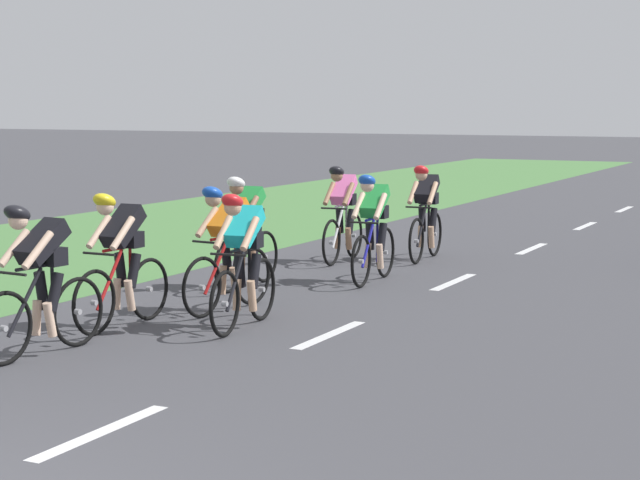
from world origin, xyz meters
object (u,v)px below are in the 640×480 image
(cyclist_ninth, at_px, (426,211))
(cyclist_fifth, at_px, (227,247))
(cyclist_fourth, at_px, (243,259))
(cyclist_seventh, at_px, (373,227))
(cyclist_second, at_px, (39,278))
(cyclist_eighth, at_px, (343,212))
(cyclist_third, at_px, (121,258))
(cyclist_sixth, at_px, (246,230))

(cyclist_ninth, bearing_deg, cyclist_fifth, -96.04)
(cyclist_fifth, bearing_deg, cyclist_fourth, -49.25)
(cyclist_fourth, relative_size, cyclist_seventh, 1.00)
(cyclist_second, bearing_deg, cyclist_fourth, 61.58)
(cyclist_seventh, height_order, cyclist_ninth, same)
(cyclist_fourth, height_order, cyclist_eighth, same)
(cyclist_third, bearing_deg, cyclist_second, -85.30)
(cyclist_fourth, distance_m, cyclist_ninth, 6.01)
(cyclist_sixth, xyz_separation_m, cyclist_eighth, (0.11, 2.83, 0.00))
(cyclist_eighth, relative_size, cyclist_ninth, 1.00)
(cyclist_third, relative_size, cyclist_fifth, 1.00)
(cyclist_sixth, xyz_separation_m, cyclist_ninth, (1.21, 3.59, 0.00))
(cyclist_fifth, bearing_deg, cyclist_ninth, 83.96)
(cyclist_second, bearing_deg, cyclist_eighth, 91.05)
(cyclist_second, height_order, cyclist_fifth, same)
(cyclist_fifth, xyz_separation_m, cyclist_eighth, (-0.55, 4.44, 0.00))
(cyclist_third, height_order, cyclist_fourth, same)
(cyclist_third, height_order, cyclist_sixth, same)
(cyclist_seventh, distance_m, cyclist_eighth, 2.09)
(cyclist_third, bearing_deg, cyclist_fifth, 68.44)
(cyclist_third, xyz_separation_m, cyclist_sixth, (-0.12, 2.98, 0.00))
(cyclist_fifth, xyz_separation_m, cyclist_seventh, (0.70, 2.78, 0.00))
(cyclist_sixth, height_order, cyclist_seventh, same)
(cyclist_third, bearing_deg, cyclist_seventh, 73.33)
(cyclist_sixth, height_order, cyclist_eighth, same)
(cyclist_fifth, height_order, cyclist_seventh, same)
(cyclist_third, bearing_deg, cyclist_ninth, 80.57)
(cyclist_third, distance_m, cyclist_ninth, 6.66)
(cyclist_fourth, relative_size, cyclist_fifth, 1.00)
(cyclist_sixth, bearing_deg, cyclist_seventh, 40.46)
(cyclist_second, relative_size, cyclist_ninth, 1.00)
(cyclist_seventh, bearing_deg, cyclist_fourth, -90.09)
(cyclist_sixth, distance_m, cyclist_eighth, 2.83)
(cyclist_eighth, bearing_deg, cyclist_fourth, -76.63)
(cyclist_eighth, bearing_deg, cyclist_sixth, -92.23)
(cyclist_fourth, distance_m, cyclist_sixth, 2.77)
(cyclist_fifth, bearing_deg, cyclist_seventh, 75.85)
(cyclist_second, distance_m, cyclist_sixth, 4.48)
(cyclist_sixth, relative_size, cyclist_ninth, 1.00)
(cyclist_third, relative_size, cyclist_ninth, 1.00)
(cyclist_fourth, distance_m, cyclist_fifth, 1.06)
(cyclist_sixth, bearing_deg, cyclist_ninth, 71.32)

